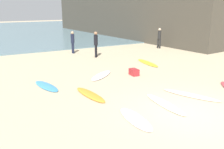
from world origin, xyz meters
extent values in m
plane|color=#C6B28E|center=(0.00, 0.00, 0.00)|extent=(120.00, 120.00, 0.00)
cube|color=slate|center=(0.00, 34.24, 0.04)|extent=(120.00, 40.00, 0.08)
ellipsoid|color=white|center=(-1.96, 0.49, 0.03)|extent=(0.81, 1.97, 0.07)
ellipsoid|color=white|center=(-0.55, 5.67, 0.04)|extent=(2.03, 1.82, 0.09)
ellipsoid|color=#F39E30|center=(-2.31, 3.28, 0.04)|extent=(0.69, 2.21, 0.09)
ellipsoid|color=silver|center=(-0.26, 0.99, 0.03)|extent=(0.71, 2.40, 0.06)
ellipsoid|color=#F3DBC6|center=(1.33, 1.19, 0.03)|extent=(1.43, 2.47, 0.07)
ellipsoid|color=#4499D4|center=(-3.60, 5.32, 0.04)|extent=(0.92, 2.10, 0.08)
ellipsoid|color=yellow|center=(3.45, 6.83, 0.04)|extent=(0.92, 2.52, 0.07)
cylinder|color=#191E33|center=(0.50, 12.52, 0.41)|extent=(0.14, 0.14, 0.82)
cylinder|color=#191E33|center=(0.51, 12.72, 0.41)|extent=(0.14, 0.14, 0.82)
cylinder|color=#191E33|center=(0.50, 12.62, 1.16)|extent=(0.29, 0.29, 0.68)
sphere|color=tan|center=(0.50, 12.62, 1.61)|extent=(0.22, 0.22, 0.22)
cylinder|color=black|center=(7.92, 11.16, 0.42)|extent=(0.14, 0.14, 0.84)
cylinder|color=black|center=(8.00, 10.98, 0.42)|extent=(0.14, 0.14, 0.84)
cylinder|color=black|center=(7.96, 11.07, 1.19)|extent=(0.37, 0.37, 0.70)
sphere|color=beige|center=(7.96, 11.07, 1.65)|extent=(0.23, 0.23, 0.23)
cylinder|color=black|center=(1.47, 10.40, 0.44)|extent=(0.14, 0.14, 0.88)
cylinder|color=black|center=(1.34, 10.24, 0.44)|extent=(0.14, 0.14, 0.88)
cylinder|color=black|center=(1.41, 10.32, 1.25)|extent=(0.39, 0.39, 0.74)
sphere|color=#9E7051|center=(1.41, 10.32, 1.74)|extent=(0.24, 0.24, 0.24)
cube|color=#B2282D|center=(1.06, 4.94, 0.17)|extent=(0.40, 0.58, 0.35)
camera|label=1|loc=(-6.25, -5.48, 3.61)|focal=39.01mm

